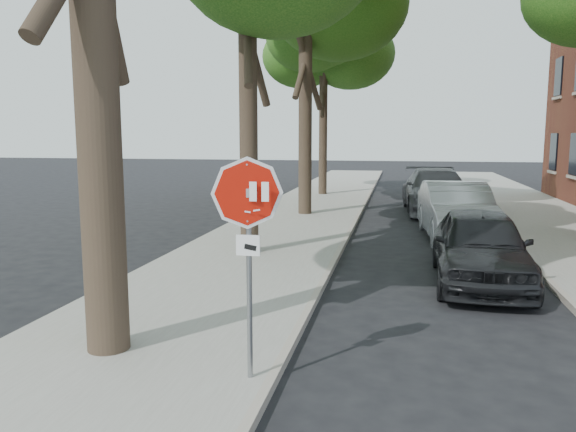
% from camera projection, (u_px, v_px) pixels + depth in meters
% --- Properties ---
extents(ground, '(120.00, 120.00, 0.00)m').
position_uv_depth(ground, '(308.00, 392.00, 6.54)').
color(ground, black).
rests_on(ground, ground).
extents(sidewalk_left, '(4.00, 55.00, 0.12)m').
position_uv_depth(sidewalk_left, '(292.00, 223.00, 18.66)').
color(sidewalk_left, gray).
rests_on(sidewalk_left, ground).
extents(sidewalk_right, '(4.00, 55.00, 0.12)m').
position_uv_depth(sidewalk_right, '(567.00, 232.00, 17.02)').
color(sidewalk_right, gray).
rests_on(sidewalk_right, ground).
extents(curb_left, '(0.12, 55.00, 0.13)m').
position_uv_depth(curb_left, '(354.00, 225.00, 18.27)').
color(curb_left, '#9E9384').
rests_on(curb_left, ground).
extents(curb_right, '(0.12, 55.00, 0.13)m').
position_uv_depth(curb_right, '(496.00, 229.00, 17.42)').
color(curb_right, '#9E9384').
rests_on(curb_right, ground).
extents(stop_sign, '(0.76, 0.34, 2.61)m').
position_uv_depth(stop_sign, '(248.00, 225.00, 6.37)').
color(stop_sign, gray).
rests_on(stop_sign, sidewalk_left).
extents(tree_far, '(5.29, 4.91, 9.33)m').
position_uv_depth(tree_far, '(324.00, 44.00, 26.52)').
color(tree_far, black).
rests_on(tree_far, sidewalk_left).
extents(car_a, '(1.90, 4.48, 1.51)m').
position_uv_depth(car_a, '(480.00, 246.00, 11.23)').
color(car_a, black).
rests_on(car_a, ground).
extents(car_b, '(2.08, 5.03, 1.62)m').
position_uv_depth(car_b, '(456.00, 211.00, 16.05)').
color(car_b, '#AFB0B7').
rests_on(car_b, ground).
extents(car_c, '(2.66, 5.90, 1.68)m').
position_uv_depth(car_c, '(436.00, 191.00, 21.58)').
color(car_c, '#424246').
rests_on(car_c, ground).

